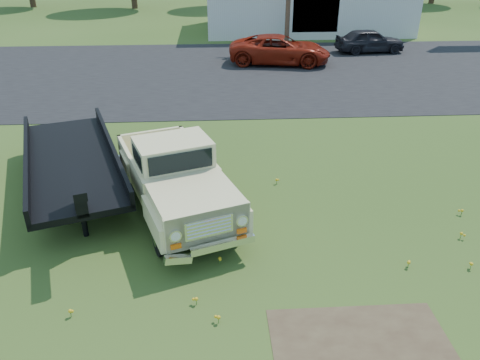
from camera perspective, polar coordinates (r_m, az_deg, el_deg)
The scene contains 8 objects.
ground at distance 10.38m, azimuth 1.94°, elevation -8.05°, with size 140.00×140.00×0.00m, color #2B4917.
asphalt_lot at distance 24.19m, azimuth -1.41°, elevation 13.01°, with size 90.00×14.00×0.02m, color black.
dirt_patch_a at distance 8.44m, azimuth 14.79°, elevation -19.32°, with size 3.00×2.00×0.01m, color #463425.
dirt_patch_b at distance 13.39m, azimuth -8.00°, elevation 0.42°, with size 2.20×1.60×0.01m, color #463425.
vintage_pickup_truck at distance 11.30m, azimuth -7.95°, elevation 0.47°, with size 2.03×5.21×1.89m, color beige, non-canonical shape.
flatbed_trailer at distance 13.09m, azimuth -19.92°, elevation 2.72°, with size 2.22×6.67×1.82m, color black, non-canonical shape.
red_pickup at distance 25.82m, azimuth 4.88°, elevation 15.53°, with size 2.44×5.30×1.47m, color maroon.
dark_sedan at distance 29.47m, azimuth 15.53°, elevation 16.03°, with size 1.58×3.94×1.34m, color black.
Camera 1 is at (-0.87, -8.41, 6.02)m, focal length 35.00 mm.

